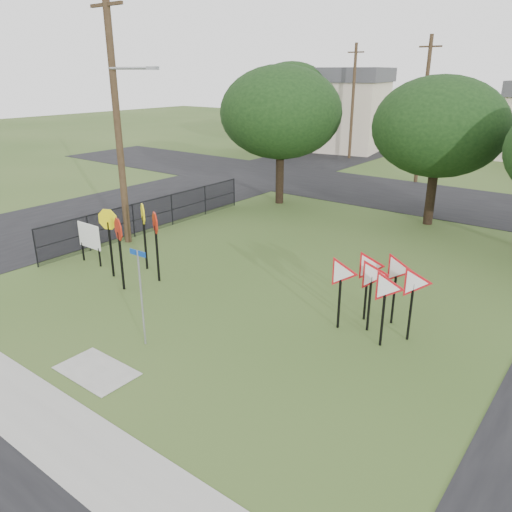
{
  "coord_description": "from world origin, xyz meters",
  "views": [
    {
      "loc": [
        9.46,
        -8.33,
        6.9
      ],
      "look_at": [
        0.78,
        3.0,
        1.6
      ],
      "focal_mm": 35.0,
      "sensor_mm": 36.0,
      "label": 1
    }
  ],
  "objects_px": {
    "street_name_sign": "(141,291)",
    "stop_sign_cluster": "(132,228)",
    "info_board": "(89,237)",
    "yield_sign_cluster": "(379,278)"
  },
  "relations": [
    {
      "from": "street_name_sign",
      "to": "stop_sign_cluster",
      "type": "xyz_separation_m",
      "value": [
        -3.75,
        2.81,
        0.3
      ]
    },
    {
      "from": "street_name_sign",
      "to": "stop_sign_cluster",
      "type": "distance_m",
      "value": 4.7
    },
    {
      "from": "street_name_sign",
      "to": "stop_sign_cluster",
      "type": "height_order",
      "value": "street_name_sign"
    },
    {
      "from": "yield_sign_cluster",
      "to": "info_board",
      "type": "height_order",
      "value": "yield_sign_cluster"
    },
    {
      "from": "info_board",
      "to": "stop_sign_cluster",
      "type": "bearing_deg",
      "value": 1.05
    },
    {
      "from": "stop_sign_cluster",
      "to": "street_name_sign",
      "type": "bearing_deg",
      "value": -36.85
    },
    {
      "from": "stop_sign_cluster",
      "to": "info_board",
      "type": "relative_size",
      "value": 1.59
    },
    {
      "from": "street_name_sign",
      "to": "yield_sign_cluster",
      "type": "relative_size",
      "value": 0.97
    },
    {
      "from": "info_board",
      "to": "yield_sign_cluster",
      "type": "bearing_deg",
      "value": 8.72
    },
    {
      "from": "stop_sign_cluster",
      "to": "yield_sign_cluster",
      "type": "relative_size",
      "value": 0.91
    }
  ]
}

